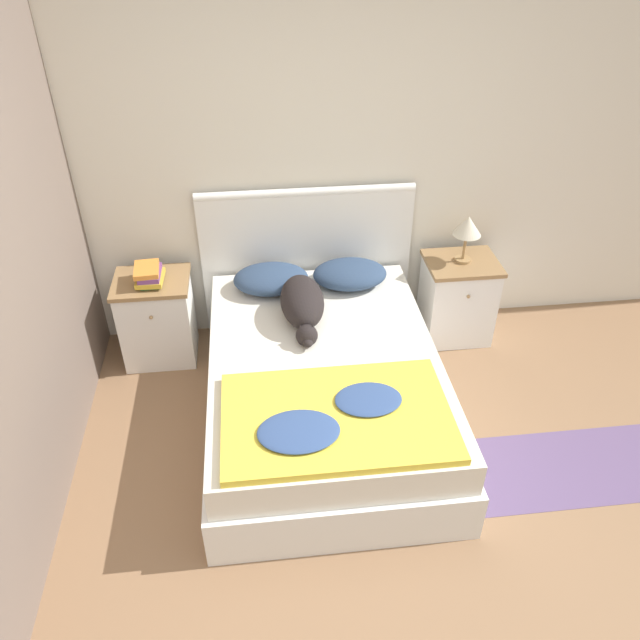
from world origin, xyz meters
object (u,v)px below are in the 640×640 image
(pillow_left, at_px, (271,279))
(book_stack, at_px, (149,275))
(nightstand_left, at_px, (158,319))
(nightstand_right, at_px, (457,299))
(pillow_right, at_px, (350,274))
(table_lamp, at_px, (467,228))
(dog, at_px, (303,303))
(bed, at_px, (324,387))

(pillow_left, bearing_deg, book_stack, -179.28)
(book_stack, bearing_deg, nightstand_left, 98.47)
(nightstand_right, bearing_deg, pillow_right, -178.40)
(nightstand_left, relative_size, table_lamp, 1.85)
(nightstand_right, relative_size, book_stack, 2.62)
(nightstand_right, distance_m, book_stack, 2.09)
(nightstand_right, relative_size, table_lamp, 1.85)
(nightstand_right, bearing_deg, dog, -161.29)
(pillow_right, distance_m, table_lamp, 0.82)
(pillow_right, height_order, table_lamp, table_lamp)
(nightstand_left, height_order, nightstand_right, same)
(pillow_right, bearing_deg, table_lamp, 2.07)
(nightstand_left, height_order, pillow_left, pillow_left)
(pillow_right, height_order, dog, dog)
(book_stack, bearing_deg, dog, -20.27)
(table_lamp, bearing_deg, bed, -143.99)
(bed, distance_m, pillow_left, 0.84)
(book_stack, distance_m, table_lamp, 2.07)
(book_stack, bearing_deg, pillow_left, 0.72)
(nightstand_left, distance_m, book_stack, 0.36)
(table_lamp, bearing_deg, book_stack, -178.96)
(nightstand_right, bearing_deg, table_lamp, 90.00)
(pillow_left, xyz_separation_m, book_stack, (-0.77, -0.01, 0.09))
(nightstand_right, xyz_separation_m, pillow_left, (-1.30, -0.02, 0.27))
(nightstand_left, height_order, pillow_right, pillow_right)
(bed, relative_size, nightstand_right, 3.13)
(bed, height_order, pillow_left, pillow_left)
(bed, distance_m, pillow_right, 0.84)
(bed, relative_size, pillow_left, 3.89)
(pillow_right, bearing_deg, nightstand_right, 1.60)
(nightstand_right, xyz_separation_m, pillow_right, (-0.77, -0.02, 0.27))
(dog, bearing_deg, bed, -76.70)
(pillow_left, height_order, pillow_right, same)
(nightstand_right, relative_size, pillow_left, 1.24)
(nightstand_right, relative_size, pillow_right, 1.24)
(bed, distance_m, book_stack, 1.32)
(pillow_right, bearing_deg, dog, -134.19)
(pillow_left, bearing_deg, table_lamp, 1.23)
(pillow_left, xyz_separation_m, table_lamp, (1.30, 0.03, 0.28))
(bed, height_order, book_stack, book_stack)
(nightstand_left, bearing_deg, nightstand_right, 0.00)
(nightstand_left, distance_m, pillow_left, 0.82)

